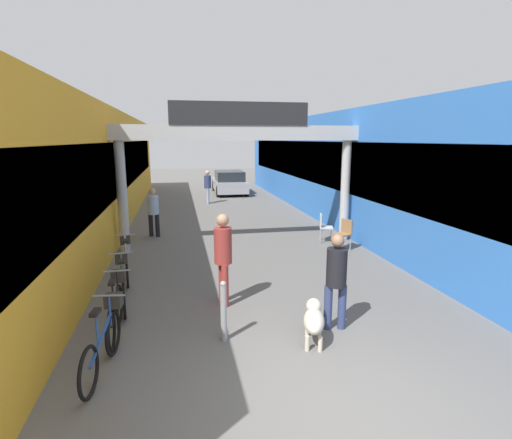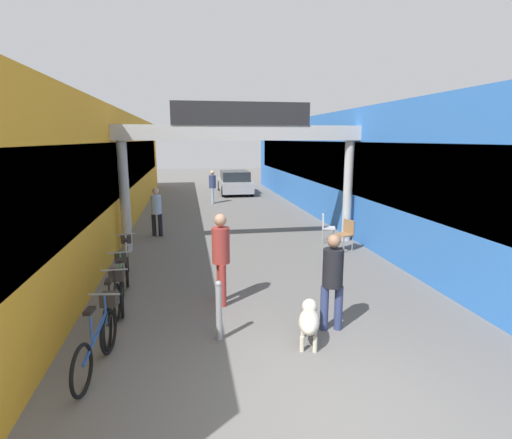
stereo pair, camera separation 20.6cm
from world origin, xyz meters
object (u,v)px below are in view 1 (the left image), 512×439
Objects in this scene: bicycle_blue_nearest at (104,340)px; pedestrian_with_dog at (336,276)px; dog_on_leash at (314,319)px; bicycle_black_second at (116,307)px; bollard_post_metal at (224,311)px; cafe_chair_aluminium_farther at (324,225)px; parked_car_silver at (229,182)px; pedestrian_carrying_crate at (153,209)px; bicycle_silver_farthest at (126,260)px; cafe_chair_wood_nearer at (344,232)px; pedestrian_companion at (223,253)px; bicycle_green_third at (123,284)px; pedestrian_elderly_walking at (208,185)px.

pedestrian_with_dog is at bearing 8.45° from bicycle_blue_nearest.
dog_on_leash is (-0.50, -0.36, -0.56)m from pedestrian_with_dog.
bicycle_blue_nearest is at bearing -90.13° from bicycle_black_second.
bollard_post_metal is 1.12× the size of cafe_chair_aluminium_farther.
pedestrian_with_dog reaches higher than parked_car_silver.
pedestrian_carrying_crate is 0.96× the size of bicycle_silver_farthest.
pedestrian_carrying_crate reaches higher than dog_on_leash.
bicycle_black_second is 1.90× the size of cafe_chair_wood_nearer.
bicycle_blue_nearest is 3.82m from bicycle_silver_farthest.
pedestrian_companion is at bearing -97.71° from parked_car_silver.
bicycle_blue_nearest is at bearing -171.55° from pedestrian_with_dog.
pedestrian_carrying_crate is (-3.36, 7.35, -0.03)m from pedestrian_with_dog.
pedestrian_carrying_crate is (-1.63, 5.96, -0.12)m from pedestrian_companion.
bollard_post_metal is (-1.90, -0.04, -0.44)m from pedestrian_with_dog.
bicycle_silver_farthest reaches higher than dog_on_leash.
bollard_post_metal is (1.75, -1.75, 0.07)m from bicycle_green_third.
pedestrian_with_dog is at bearing 35.93° from dog_on_leash.
bollard_post_metal is (-0.80, -13.98, -0.43)m from pedestrian_elderly_walking.
pedestrian_companion is at bearing -92.92° from pedestrian_elderly_walking.
pedestrian_with_dog is 0.83m from dog_on_leash.
pedestrian_elderly_walking is 0.98× the size of bicycle_green_third.
bicycle_silver_farthest is at bearing 137.04° from pedestrian_companion.
bicycle_blue_nearest is (-3.12, -0.17, 0.05)m from dog_on_leash.
pedestrian_elderly_walking is at bearing 78.21° from bicycle_green_third.
bicycle_black_second is 1.69× the size of bollard_post_metal.
bicycle_silver_farthest is 6.09m from cafe_chair_aluminium_farther.
bollard_post_metal is 6.76m from cafe_chair_aluminium_farther.
pedestrian_companion is 1.12× the size of pedestrian_carrying_crate.
pedestrian_carrying_crate is 6.96m from pedestrian_elderly_walking.
bollard_post_metal reaches higher than cafe_chair_aluminium_farther.
pedestrian_companion is 1.54m from bollard_post_metal.
pedestrian_carrying_crate is 0.96× the size of bicycle_green_third.
cafe_chair_aluminium_farther is at bearing 56.07° from bollard_post_metal.
pedestrian_carrying_crate is 0.95× the size of bicycle_black_second.
pedestrian_with_dog is 0.99× the size of bicycle_green_third.
pedestrian_companion is 1.07× the size of bicycle_silver_farthest.
pedestrian_elderly_walking is 0.97× the size of bicycle_black_second.
pedestrian_elderly_walking reaches higher than dog_on_leash.
bicycle_silver_farthest reaches higher than cafe_chair_aluminium_farther.
bicycle_black_second is 2.70m from bicycle_silver_farthest.
bicycle_blue_nearest is 1.12m from bicycle_black_second.
bicycle_green_third is 1.68× the size of bollard_post_metal.
pedestrian_carrying_crate is 1.61× the size of bollard_post_metal.
pedestrian_companion is 0.45× the size of parked_car_silver.
bicycle_blue_nearest is 18.52m from parked_car_silver.
cafe_chair_wood_nearer is at bearing -70.78° from pedestrian_elderly_walking.
bicycle_silver_farthest is at bearing 93.17° from bicycle_black_second.
pedestrian_with_dog is 3.69m from bicycle_blue_nearest.
pedestrian_carrying_crate is 5.55m from cafe_chair_aluminium_farther.
bicycle_green_third is 6.74m from cafe_chair_aluminium_farther.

